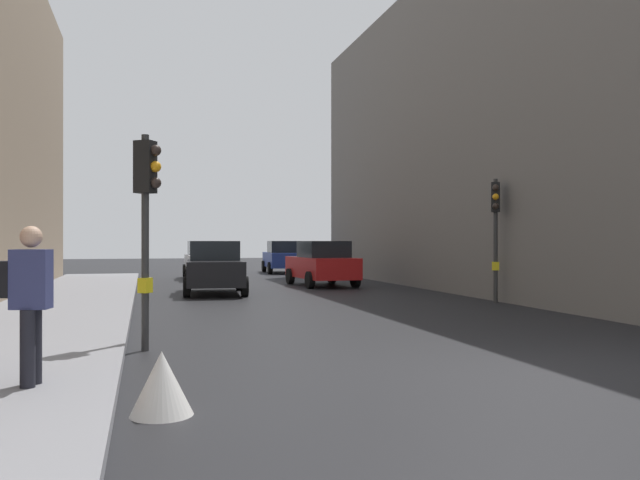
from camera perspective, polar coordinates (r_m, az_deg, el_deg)
name	(u,v)px	position (r m, az deg, el deg)	size (l,w,h in m)	color
ground_plane	(517,373)	(9.35, 16.69, -10.95)	(120.00, 120.00, 0.00)	black
sidewalk_kerb	(40,327)	(14.06, -23.05, -6.95)	(3.36, 40.00, 0.16)	gray
building_facade_right	(582,134)	(26.95, 21.75, 8.49)	(12.00, 26.89, 11.56)	slate
traffic_light_near_right	(147,202)	(10.94, -14.78, 3.23)	(0.44, 0.38, 3.47)	#2D2D2D
traffic_light_mid_street	(496,217)	(19.30, 14.95, 1.91)	(0.36, 0.45, 3.52)	#2D2D2D
car_dark_suv	(215,267)	(22.36, -9.10, -2.35)	(2.26, 4.32, 1.76)	black
car_silver_hatchback	(206,260)	(31.02, -9.80, -1.72)	(2.04, 4.21, 1.76)	#BCBCC1
car_red_sedan	(322,263)	(25.83, 0.17, -2.04)	(2.21, 4.30, 1.76)	red
car_blue_van	(283,257)	(36.46, -3.20, -1.47)	(2.21, 4.30, 1.76)	navy
pedestrian_with_grey_backpack	(27,295)	(8.00, -24.03, -4.38)	(0.64, 0.40, 1.77)	black
warning_sign_triangle	(162,383)	(6.99, -13.54, -11.96)	(0.64, 0.64, 0.65)	silver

